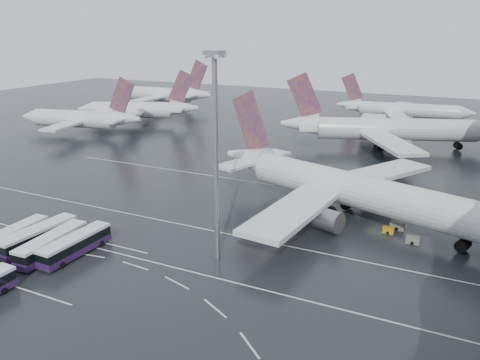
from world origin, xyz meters
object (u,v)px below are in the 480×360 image
at_px(jet_remote_west, 82,119).
at_px(jet_remote_far, 165,95).
at_px(airliner_gate_c, 401,110).
at_px(jet_remote_mid, 140,110).
at_px(bus_row_near_b, 38,236).
at_px(airliner_main, 345,189).
at_px(gse_cart_belly_d, 413,240).
at_px(gse_cart_belly_a, 388,230).
at_px(gse_cart_belly_b, 397,226).
at_px(airliner_gate_b, 384,130).
at_px(bus_row_near_d, 75,245).
at_px(bus_row_near_a, 14,236).
at_px(floodlight_mast, 216,134).
at_px(bus_row_near_c, 52,244).

xyz_separation_m(jet_remote_west, jet_remote_far, (-7.71, 59.05, 0.52)).
bearing_deg(airliner_gate_c, jet_remote_mid, -158.62).
distance_m(jet_remote_mid, bus_row_near_b, 102.95).
bearing_deg(airliner_main, airliner_gate_c, 109.96).
distance_m(jet_remote_far, gse_cart_belly_d, 153.41).
bearing_deg(bus_row_near_b, gse_cart_belly_a, -55.11).
relative_size(bus_row_near_b, gse_cart_belly_b, 5.77).
xyz_separation_m(jet_remote_far, bus_row_near_b, (62.65, -126.89, -3.65)).
distance_m(airliner_gate_c, jet_remote_mid, 97.27).
bearing_deg(airliner_gate_c, bus_row_near_b, -111.78).
relative_size(airliner_main, airliner_gate_b, 1.01).
height_order(bus_row_near_d, gse_cart_belly_b, bus_row_near_d).
relative_size(jet_remote_west, jet_remote_mid, 1.00).
bearing_deg(airliner_gate_c, gse_cart_belly_b, -88.89).
height_order(bus_row_near_a, gse_cart_belly_d, bus_row_near_a).
bearing_deg(floodlight_mast, bus_row_near_a, -161.73).
xyz_separation_m(jet_remote_west, gse_cart_belly_b, (106.02, -35.43, -4.32)).
xyz_separation_m(airliner_main, gse_cart_belly_b, (9.98, -2.01, -4.70)).
bearing_deg(bus_row_near_c, airliner_main, -49.71).
xyz_separation_m(floodlight_mast, gse_cart_belly_d, (26.38, 18.46, -18.79)).
relative_size(airliner_gate_b, floodlight_mast, 1.98).
bearing_deg(jet_remote_far, jet_remote_mid, 110.14).
height_order(airliner_gate_c, gse_cart_belly_a, airliner_gate_c).
bearing_deg(jet_remote_mid, floodlight_mast, 111.32).
relative_size(airliner_gate_b, gse_cart_belly_b, 25.73).
height_order(jet_remote_west, bus_row_near_a, jet_remote_west).
bearing_deg(bus_row_near_a, jet_remote_mid, 23.90).
bearing_deg(gse_cart_belly_a, bus_row_near_d, -145.03).
height_order(airliner_gate_b, floodlight_mast, floodlight_mast).
distance_m(airliner_gate_b, jet_remote_far, 107.26).
distance_m(jet_remote_mid, floodlight_mast, 112.68).
xyz_separation_m(airliner_gate_c, bus_row_near_a, (-41.34, -137.32, -2.77)).
bearing_deg(airliner_gate_c, bus_row_near_d, -108.83).
relative_size(airliner_main, floodlight_mast, 2.00).
height_order(jet_remote_west, bus_row_near_c, jet_remote_west).
xyz_separation_m(jet_remote_far, gse_cart_belly_a, (112.59, -96.82, -4.97)).
height_order(jet_remote_far, bus_row_near_d, jet_remote_far).
height_order(airliner_gate_b, jet_remote_west, airliner_gate_b).
relative_size(bus_row_near_a, floodlight_mast, 0.40).
relative_size(bus_row_near_a, gse_cart_belly_a, 6.62).
bearing_deg(bus_row_near_a, gse_cart_belly_b, -60.49).
bearing_deg(jet_remote_far, airliner_gate_c, -175.83).
bearing_deg(floodlight_mast, jet_remote_west, 144.66).
xyz_separation_m(bus_row_near_a, bus_row_near_d, (11.43, 1.73, 0.07)).
height_order(airliner_gate_b, gse_cart_belly_d, airliner_gate_b).
distance_m(airliner_gate_c, gse_cart_belly_a, 106.73).
bearing_deg(bus_row_near_b, gse_cart_belly_d, -59.17).
distance_m(bus_row_near_c, gse_cart_belly_b, 57.63).
height_order(airliner_gate_b, gse_cart_belly_a, airliner_gate_b).
height_order(airliner_gate_c, jet_remote_far, jet_remote_far).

